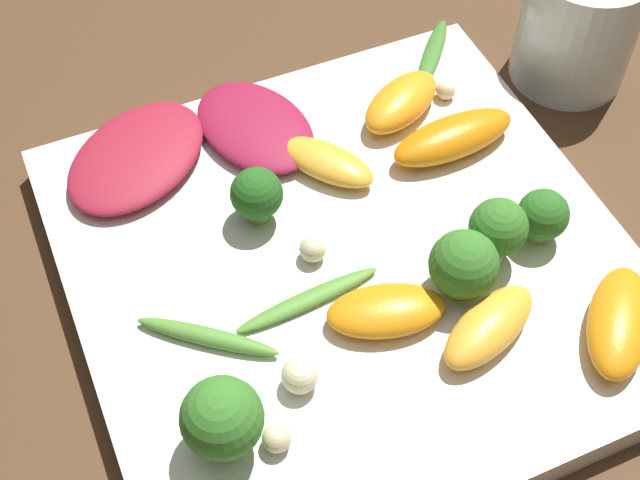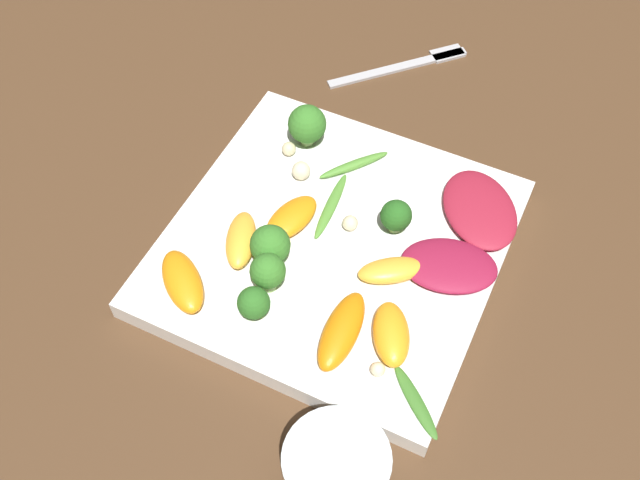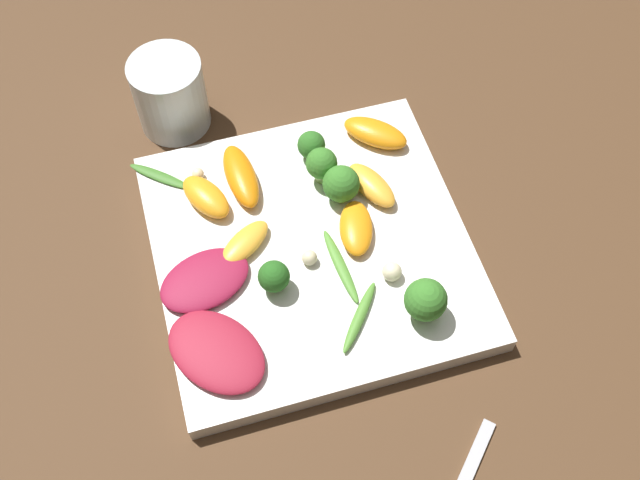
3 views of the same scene
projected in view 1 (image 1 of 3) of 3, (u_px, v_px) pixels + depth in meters
ground_plane at (348, 278)px, 0.50m from camera, size 2.40×2.40×0.00m
plate at (349, 267)px, 0.49m from camera, size 0.30×0.30×0.02m
drinking_glass at (579, 23)px, 0.57m from camera, size 0.08×0.08×0.08m
radicchio_leaf_0 at (255, 126)px, 0.53m from camera, size 0.10×0.08×0.01m
radicchio_leaf_1 at (136, 157)px, 0.52m from camera, size 0.11×0.12×0.01m
orange_segment_0 at (401, 102)px, 0.54m from camera, size 0.06×0.07×0.02m
orange_segment_1 at (453, 137)px, 0.52m from camera, size 0.03×0.08×0.02m
orange_segment_2 at (489, 327)px, 0.45m from camera, size 0.05×0.07×0.02m
orange_segment_3 at (326, 162)px, 0.52m from camera, size 0.06×0.06×0.01m
orange_segment_4 at (389, 310)px, 0.45m from camera, size 0.05×0.07×0.02m
orange_segment_5 at (619, 322)px, 0.45m from camera, size 0.07×0.07×0.02m
broccoli_floret_0 at (498, 229)px, 0.47m from camera, size 0.03×0.03×0.04m
broccoli_floret_1 at (464, 265)px, 0.45m from camera, size 0.04×0.04×0.04m
broccoli_floret_2 at (543, 216)px, 0.48m from camera, size 0.03×0.03×0.03m
broccoli_floret_3 at (257, 195)px, 0.48m from camera, size 0.03×0.03×0.03m
broccoli_floret_4 at (222, 419)px, 0.40m from camera, size 0.04×0.04×0.05m
arugula_sprig_0 at (308, 300)px, 0.46m from camera, size 0.02×0.08×0.01m
arugula_sprig_1 at (207, 337)px, 0.45m from camera, size 0.06×0.07×0.01m
arugula_sprig_2 at (432, 53)px, 0.58m from camera, size 0.06×0.05×0.00m
macadamia_nut_0 at (446, 90)px, 0.55m from camera, size 0.01×0.01×0.01m
macadamia_nut_1 at (300, 376)px, 0.43m from camera, size 0.02×0.02×0.02m
macadamia_nut_2 at (277, 438)px, 0.41m from camera, size 0.01×0.01×0.01m
macadamia_nut_3 at (313, 249)px, 0.48m from camera, size 0.01×0.01×0.01m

